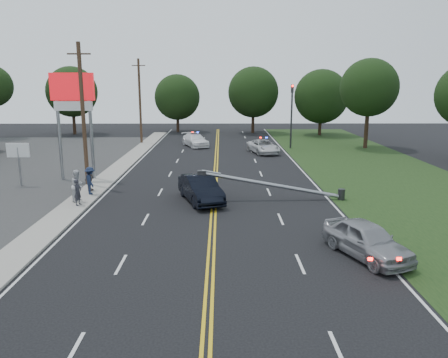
{
  "coord_description": "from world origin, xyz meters",
  "views": [
    {
      "loc": [
        0.43,
        -18.79,
        7.36
      ],
      "look_at": [
        0.62,
        6.52,
        1.7
      ],
      "focal_mm": 35.0,
      "sensor_mm": 36.0,
      "label": 1
    }
  ],
  "objects_px": {
    "bystander_b": "(78,186)",
    "bystander_c": "(90,181)",
    "fallen_streetlight": "(280,186)",
    "emergency_a": "(263,147)",
    "crashed_sedan": "(201,189)",
    "bystander_a": "(78,192)",
    "pylon_sign": "(73,100)",
    "utility_pole_mid": "(83,115)",
    "bystander_d": "(89,179)",
    "waiting_sedan": "(367,240)",
    "small_sign": "(18,154)",
    "emergency_b": "(195,140)",
    "traffic_signal": "(292,111)",
    "utility_pole_far": "(140,101)"
  },
  "relations": [
    {
      "from": "emergency_b",
      "to": "bystander_a",
      "type": "relative_size",
      "value": 3.18
    },
    {
      "from": "small_sign",
      "to": "emergency_a",
      "type": "distance_m",
      "value": 23.93
    },
    {
      "from": "waiting_sedan",
      "to": "bystander_d",
      "type": "bearing_deg",
      "value": 121.89
    },
    {
      "from": "traffic_signal",
      "to": "bystander_a",
      "type": "distance_m",
      "value": 28.85
    },
    {
      "from": "emergency_a",
      "to": "traffic_signal",
      "type": "bearing_deg",
      "value": 30.33
    },
    {
      "from": "pylon_sign",
      "to": "utility_pole_far",
      "type": "distance_m",
      "value": 20.06
    },
    {
      "from": "pylon_sign",
      "to": "bystander_c",
      "type": "distance_m",
      "value": 7.36
    },
    {
      "from": "pylon_sign",
      "to": "crashed_sedan",
      "type": "bearing_deg",
      "value": -33.23
    },
    {
      "from": "bystander_b",
      "to": "bystander_c",
      "type": "distance_m",
      "value": 1.72
    },
    {
      "from": "crashed_sedan",
      "to": "bystander_a",
      "type": "bearing_deg",
      "value": 170.25
    },
    {
      "from": "small_sign",
      "to": "waiting_sedan",
      "type": "height_order",
      "value": "small_sign"
    },
    {
      "from": "bystander_b",
      "to": "bystander_c",
      "type": "relative_size",
      "value": 1.08
    },
    {
      "from": "waiting_sedan",
      "to": "emergency_b",
      "type": "height_order",
      "value": "waiting_sedan"
    },
    {
      "from": "utility_pole_mid",
      "to": "bystander_a",
      "type": "height_order",
      "value": "utility_pole_mid"
    },
    {
      "from": "traffic_signal",
      "to": "utility_pole_far",
      "type": "distance_m",
      "value": 17.97
    },
    {
      "from": "traffic_signal",
      "to": "emergency_a",
      "type": "distance_m",
      "value": 5.96
    },
    {
      "from": "emergency_b",
      "to": "bystander_b",
      "type": "height_order",
      "value": "bystander_b"
    },
    {
      "from": "utility_pole_mid",
      "to": "bystander_c",
      "type": "relative_size",
      "value": 5.52
    },
    {
      "from": "fallen_streetlight",
      "to": "emergency_a",
      "type": "relative_size",
      "value": 1.88
    },
    {
      "from": "bystander_a",
      "to": "bystander_b",
      "type": "relative_size",
      "value": 0.8
    },
    {
      "from": "small_sign",
      "to": "fallen_streetlight",
      "type": "height_order",
      "value": "small_sign"
    },
    {
      "from": "pylon_sign",
      "to": "bystander_b",
      "type": "height_order",
      "value": "pylon_sign"
    },
    {
      "from": "emergency_b",
      "to": "bystander_a",
      "type": "bearing_deg",
      "value": -124.83
    },
    {
      "from": "emergency_b",
      "to": "utility_pole_far",
      "type": "bearing_deg",
      "value": 137.56
    },
    {
      "from": "traffic_signal",
      "to": "emergency_b",
      "type": "distance_m",
      "value": 11.48
    },
    {
      "from": "emergency_b",
      "to": "pylon_sign",
      "type": "bearing_deg",
      "value": -136.66
    },
    {
      "from": "utility_pole_far",
      "to": "bystander_a",
      "type": "height_order",
      "value": "utility_pole_far"
    },
    {
      "from": "pylon_sign",
      "to": "emergency_a",
      "type": "bearing_deg",
      "value": 39.26
    },
    {
      "from": "utility_pole_mid",
      "to": "bystander_d",
      "type": "distance_m",
      "value": 4.66
    },
    {
      "from": "small_sign",
      "to": "crashed_sedan",
      "type": "xyz_separation_m",
      "value": [
        13.16,
        -4.33,
        -1.51
      ]
    },
    {
      "from": "utility_pole_mid",
      "to": "waiting_sedan",
      "type": "xyz_separation_m",
      "value": [
        15.85,
        -13.24,
        -4.31
      ]
    },
    {
      "from": "fallen_streetlight",
      "to": "bystander_a",
      "type": "distance_m",
      "value": 12.4
    },
    {
      "from": "pylon_sign",
      "to": "utility_pole_mid",
      "type": "relative_size",
      "value": 0.8
    },
    {
      "from": "utility_pole_far",
      "to": "emergency_a",
      "type": "distance_m",
      "value": 16.53
    },
    {
      "from": "traffic_signal",
      "to": "bystander_a",
      "type": "xyz_separation_m",
      "value": [
        -16.43,
        -23.48,
        -3.3
      ]
    },
    {
      "from": "small_sign",
      "to": "bystander_a",
      "type": "distance_m",
      "value": 8.16
    },
    {
      "from": "traffic_signal",
      "to": "bystander_b",
      "type": "relative_size",
      "value": 3.59
    },
    {
      "from": "waiting_sedan",
      "to": "bystander_a",
      "type": "bearing_deg",
      "value": 130.84
    },
    {
      "from": "emergency_b",
      "to": "bystander_d",
      "type": "relative_size",
      "value": 3.06
    },
    {
      "from": "bystander_c",
      "to": "bystander_d",
      "type": "bearing_deg",
      "value": -6.36
    },
    {
      "from": "bystander_c",
      "to": "emergency_b",
      "type": "bearing_deg",
      "value": -40.78
    },
    {
      "from": "pylon_sign",
      "to": "bystander_b",
      "type": "distance_m",
      "value": 8.47
    },
    {
      "from": "small_sign",
      "to": "bystander_c",
      "type": "relative_size",
      "value": 1.71
    },
    {
      "from": "traffic_signal",
      "to": "crashed_sedan",
      "type": "bearing_deg",
      "value": -112.27
    },
    {
      "from": "utility_pole_mid",
      "to": "bystander_a",
      "type": "relative_size",
      "value": 6.34
    },
    {
      "from": "emergency_b",
      "to": "utility_pole_mid",
      "type": "bearing_deg",
      "value": -131.07
    },
    {
      "from": "traffic_signal",
      "to": "waiting_sedan",
      "type": "relative_size",
      "value": 1.56
    },
    {
      "from": "utility_pole_mid",
      "to": "bystander_c",
      "type": "height_order",
      "value": "utility_pole_mid"
    },
    {
      "from": "utility_pole_far",
      "to": "emergency_a",
      "type": "relative_size",
      "value": 2.01
    },
    {
      "from": "fallen_streetlight",
      "to": "bystander_c",
      "type": "xyz_separation_m",
      "value": [
        -12.32,
        1.11,
        0.11
      ]
    }
  ]
}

